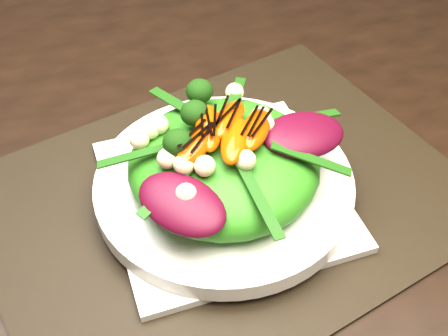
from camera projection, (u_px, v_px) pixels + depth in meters
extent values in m
cube|color=black|center=(261.00, 141.00, 0.73)|extent=(1.60, 0.90, 0.75)
cube|color=black|center=(224.00, 198.00, 0.63)|extent=(0.58, 0.51, 0.00)
cube|color=silver|center=(224.00, 194.00, 0.63)|extent=(0.26, 0.26, 0.01)
cylinder|color=silver|center=(224.00, 185.00, 0.62)|extent=(0.35, 0.35, 0.02)
ellipsoid|color=#317D17|center=(224.00, 164.00, 0.60)|extent=(0.20, 0.20, 0.07)
ellipsoid|color=#3E0617|center=(304.00, 135.00, 0.59)|extent=(0.09, 0.07, 0.02)
ellipsoid|color=#CA3903|center=(208.00, 127.00, 0.58)|extent=(0.07, 0.05, 0.02)
sphere|color=black|center=(145.00, 128.00, 0.58)|extent=(0.04, 0.04, 0.04)
sphere|color=#F9E6AF|center=(264.00, 154.00, 0.55)|extent=(0.03, 0.03, 0.02)
cube|color=black|center=(207.00, 120.00, 0.57)|extent=(0.04, 0.03, 0.00)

